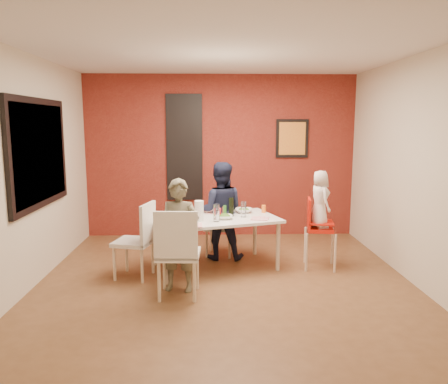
{
  "coord_description": "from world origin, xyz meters",
  "views": [
    {
      "loc": [
        -0.17,
        -5.09,
        1.9
      ],
      "look_at": [
        0.0,
        0.3,
        1.05
      ],
      "focal_mm": 35.0,
      "sensor_mm": 36.0,
      "label": 1
    }
  ],
  "objects_px": {
    "high_chair": "(317,226)",
    "wine_bottle": "(231,207)",
    "chair_left": "(140,236)",
    "child_far": "(220,211)",
    "toddler": "(320,199)",
    "chair_near": "(177,249)",
    "child_near": "(179,235)",
    "dining_table": "(215,222)",
    "chair_far": "(221,221)",
    "paper_towel_roll": "(199,211)"
  },
  "relations": [
    {
      "from": "wine_bottle",
      "to": "chair_far",
      "type": "bearing_deg",
      "value": 102.65
    },
    {
      "from": "toddler",
      "to": "chair_near",
      "type": "bearing_deg",
      "value": 104.94
    },
    {
      "from": "chair_near",
      "to": "toddler",
      "type": "height_order",
      "value": "toddler"
    },
    {
      "from": "high_chair",
      "to": "child_far",
      "type": "bearing_deg",
      "value": 80.7
    },
    {
      "from": "dining_table",
      "to": "child_far",
      "type": "bearing_deg",
      "value": 78.88
    },
    {
      "from": "chair_left",
      "to": "child_far",
      "type": "height_order",
      "value": "child_far"
    },
    {
      "from": "chair_near",
      "to": "chair_left",
      "type": "xyz_separation_m",
      "value": [
        -0.51,
        0.68,
        -0.03
      ]
    },
    {
      "from": "child_far",
      "to": "high_chair",
      "type": "bearing_deg",
      "value": 165.66
    },
    {
      "from": "dining_table",
      "to": "child_far",
      "type": "height_order",
      "value": "child_far"
    },
    {
      "from": "chair_near",
      "to": "dining_table",
      "type": "bearing_deg",
      "value": -109.48
    },
    {
      "from": "dining_table",
      "to": "chair_left",
      "type": "distance_m",
      "value": 0.99
    },
    {
      "from": "wine_bottle",
      "to": "paper_towel_roll",
      "type": "xyz_separation_m",
      "value": [
        -0.42,
        -0.25,
        0.0
      ]
    },
    {
      "from": "chair_far",
      "to": "toddler",
      "type": "xyz_separation_m",
      "value": [
        1.27,
        -0.68,
        0.44
      ]
    },
    {
      "from": "wine_bottle",
      "to": "chair_left",
      "type": "bearing_deg",
      "value": -159.0
    },
    {
      "from": "chair_far",
      "to": "chair_left",
      "type": "xyz_separation_m",
      "value": [
        -1.03,
        -0.99,
        0.04
      ]
    },
    {
      "from": "dining_table",
      "to": "chair_near",
      "type": "relative_size",
      "value": 1.82
    },
    {
      "from": "high_chair",
      "to": "child_far",
      "type": "relative_size",
      "value": 0.68
    },
    {
      "from": "chair_left",
      "to": "child_far",
      "type": "xyz_separation_m",
      "value": [
        1.01,
        0.75,
        0.16
      ]
    },
    {
      "from": "chair_far",
      "to": "child_far",
      "type": "distance_m",
      "value": 0.31
    },
    {
      "from": "child_near",
      "to": "child_far",
      "type": "distance_m",
      "value": 1.28
    },
    {
      "from": "chair_left",
      "to": "child_near",
      "type": "bearing_deg",
      "value": 63.81
    },
    {
      "from": "chair_near",
      "to": "wine_bottle",
      "type": "xyz_separation_m",
      "value": [
        0.63,
        1.12,
        0.24
      ]
    },
    {
      "from": "chair_near",
      "to": "child_near",
      "type": "distance_m",
      "value": 0.26
    },
    {
      "from": "high_chair",
      "to": "wine_bottle",
      "type": "relative_size",
      "value": 3.7
    },
    {
      "from": "dining_table",
      "to": "child_near",
      "type": "distance_m",
      "value": 0.88
    },
    {
      "from": "dining_table",
      "to": "chair_near",
      "type": "xyz_separation_m",
      "value": [
        -0.42,
        -1.02,
        -0.06
      ]
    },
    {
      "from": "chair_near",
      "to": "wine_bottle",
      "type": "distance_m",
      "value": 1.31
    },
    {
      "from": "dining_table",
      "to": "chair_near",
      "type": "bearing_deg",
      "value": -112.12
    },
    {
      "from": "chair_far",
      "to": "wine_bottle",
      "type": "distance_m",
      "value": 0.64
    },
    {
      "from": "toddler",
      "to": "chair_left",
      "type": "bearing_deg",
      "value": 83.59
    },
    {
      "from": "chair_left",
      "to": "paper_towel_roll",
      "type": "height_order",
      "value": "chair_left"
    },
    {
      "from": "wine_bottle",
      "to": "paper_towel_roll",
      "type": "bearing_deg",
      "value": -148.86
    },
    {
      "from": "chair_left",
      "to": "wine_bottle",
      "type": "xyz_separation_m",
      "value": [
        1.15,
        0.44,
        0.27
      ]
    },
    {
      "from": "chair_left",
      "to": "child_near",
      "type": "height_order",
      "value": "child_near"
    },
    {
      "from": "child_far",
      "to": "wine_bottle",
      "type": "bearing_deg",
      "value": 118.5
    },
    {
      "from": "chair_far",
      "to": "child_far",
      "type": "relative_size",
      "value": 0.63
    },
    {
      "from": "high_chair",
      "to": "toddler",
      "type": "distance_m",
      "value": 0.37
    },
    {
      "from": "child_far",
      "to": "toddler",
      "type": "distance_m",
      "value": 1.38
    },
    {
      "from": "child_near",
      "to": "toddler",
      "type": "xyz_separation_m",
      "value": [
        1.78,
        0.74,
        0.28
      ]
    },
    {
      "from": "dining_table",
      "to": "high_chair",
      "type": "distance_m",
      "value": 1.35
    },
    {
      "from": "chair_left",
      "to": "child_near",
      "type": "relative_size",
      "value": 0.73
    },
    {
      "from": "high_chair",
      "to": "child_near",
      "type": "xyz_separation_m",
      "value": [
        -1.76,
        -0.75,
        0.09
      ]
    },
    {
      "from": "chair_far",
      "to": "high_chair",
      "type": "height_order",
      "value": "high_chair"
    },
    {
      "from": "toddler",
      "to": "paper_towel_roll",
      "type": "bearing_deg",
      "value": 80.39
    },
    {
      "from": "wine_bottle",
      "to": "dining_table",
      "type": "bearing_deg",
      "value": -155.74
    },
    {
      "from": "dining_table",
      "to": "child_near",
      "type": "bearing_deg",
      "value": -118.0
    },
    {
      "from": "child_near",
      "to": "toddler",
      "type": "height_order",
      "value": "toddler"
    },
    {
      "from": "child_near",
      "to": "dining_table",
      "type": "bearing_deg",
      "value": 73.6
    },
    {
      "from": "child_far",
      "to": "wine_bottle",
      "type": "height_order",
      "value": "child_far"
    },
    {
      "from": "chair_left",
      "to": "child_near",
      "type": "distance_m",
      "value": 0.68
    }
  ]
}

